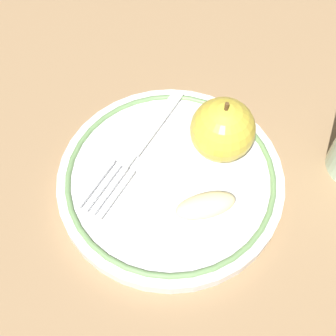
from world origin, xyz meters
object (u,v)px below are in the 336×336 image
object	(u,v)px
plate	(168,183)
fork	(140,145)
apple_red_whole	(223,130)
apple_slice_front	(206,206)

from	to	relation	value
plate	fork	size ratio (longest dim) A/B	1.33
apple_red_whole	fork	world-z (taller)	apple_red_whole
plate	apple_slice_front	xyz separation A→B (m)	(0.05, -0.01, 0.02)
plate	fork	xyz separation A→B (m)	(-0.05, 0.02, 0.01)
apple_red_whole	apple_slice_front	bearing A→B (deg)	-69.99
plate	apple_red_whole	xyz separation A→B (m)	(0.02, 0.06, 0.04)
apple_red_whole	fork	bearing A→B (deg)	-148.01
apple_slice_front	fork	distance (m)	0.10
apple_red_whole	apple_slice_front	distance (m)	0.08
apple_red_whole	apple_slice_front	world-z (taller)	apple_red_whole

